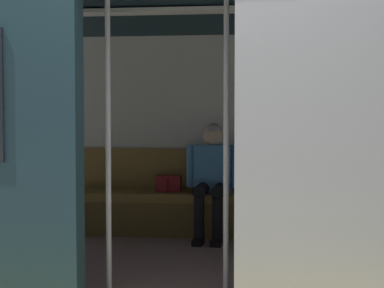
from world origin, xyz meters
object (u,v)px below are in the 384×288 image
(person_seated, at_px, (212,172))
(grab_pole_door, at_px, (108,140))
(bench_seat, at_px, (193,203))
(grab_pole_far, at_px, (226,140))
(book, at_px, (251,191))
(handbag, at_px, (168,184))
(train_car, at_px, (175,83))

(person_seated, xyz_separation_m, grab_pole_door, (0.59, 1.94, 0.39))
(bench_seat, bearing_deg, grab_pole_door, 79.08)
(person_seated, distance_m, grab_pole_far, 1.85)
(person_seated, height_order, grab_pole_door, grab_pole_door)
(person_seated, relative_size, book, 5.37)
(handbag, height_order, book, handbag)
(train_car, height_order, bench_seat, train_car)
(person_seated, relative_size, handbag, 4.54)
(train_car, distance_m, person_seated, 1.38)
(train_car, xyz_separation_m, person_seated, (-0.25, -1.07, -0.84))
(book, bearing_deg, train_car, 49.01)
(bench_seat, distance_m, grab_pole_far, 2.02)
(handbag, relative_size, grab_pole_door, 0.12)
(handbag, bearing_deg, person_seated, 167.58)
(grab_pole_far, bearing_deg, book, -96.72)
(bench_seat, relative_size, book, 12.58)
(person_seated, relative_size, grab_pole_far, 0.56)
(grab_pole_far, bearing_deg, train_car, -59.05)
(bench_seat, relative_size, person_seated, 2.34)
(book, height_order, grab_pole_far, grab_pole_far)
(train_car, relative_size, grab_pole_door, 3.01)
(person_seated, xyz_separation_m, handbag, (0.47, -0.10, -0.14))
(book, xyz_separation_m, grab_pole_far, (0.22, 1.88, 0.59))
(bench_seat, height_order, handbag, handbag)
(grab_pole_door, bearing_deg, bench_seat, -100.92)
(handbag, relative_size, book, 1.18)
(bench_seat, height_order, grab_pole_far, grab_pole_far)
(bench_seat, relative_size, handbag, 10.65)
(train_car, relative_size, bench_seat, 2.31)
(train_car, bearing_deg, book, -119.63)
(handbag, distance_m, book, 0.88)
(handbag, bearing_deg, train_car, 100.45)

